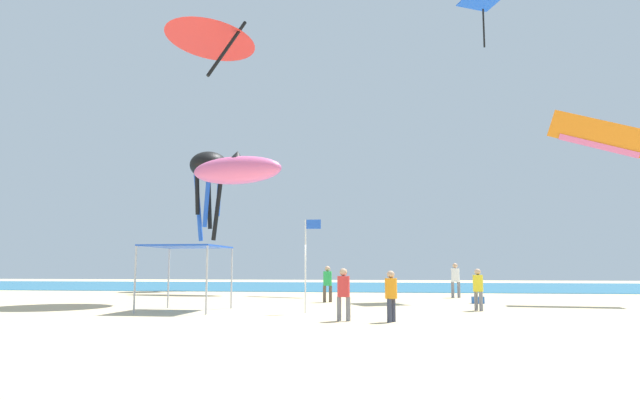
% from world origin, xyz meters
% --- Properties ---
extents(ground, '(110.00, 110.00, 0.10)m').
position_xyz_m(ground, '(0.00, 0.00, -0.05)').
color(ground, '#D1BA8C').
extents(ocean_strip, '(110.00, 25.21, 0.03)m').
position_xyz_m(ocean_strip, '(0.00, 29.11, 0.01)').
color(ocean_strip, '#1E6B93').
rests_on(ocean_strip, ground).
extents(canopy_tent, '(2.80, 3.07, 2.52)m').
position_xyz_m(canopy_tent, '(-4.32, -0.51, 2.38)').
color(canopy_tent, '#B2B2B7').
rests_on(canopy_tent, ground).
extents(person_near_tent, '(0.44, 0.39, 1.64)m').
position_xyz_m(person_near_tent, '(2.16, -3.74, 0.96)').
color(person_near_tent, slate).
rests_on(person_near_tent, ground).
extents(person_leftmost, '(0.39, 0.39, 1.62)m').
position_xyz_m(person_leftmost, '(6.93, 1.14, 0.95)').
color(person_leftmost, slate).
rests_on(person_leftmost, ground).
extents(person_central, '(0.43, 0.41, 1.74)m').
position_xyz_m(person_central, '(0.42, 5.72, 1.02)').
color(person_central, brown).
rests_on(person_central, ground).
extents(person_rightmost, '(0.37, 0.39, 1.57)m').
position_xyz_m(person_rightmost, '(3.65, -3.90, 0.92)').
color(person_rightmost, '#33384C').
rests_on(person_rightmost, ground).
extents(person_far_shore, '(0.51, 0.45, 1.91)m').
position_xyz_m(person_far_shore, '(6.98, 10.79, 1.12)').
color(person_far_shore, slate).
rests_on(person_far_shore, ground).
extents(banner_flag, '(0.61, 0.06, 3.46)m').
position_xyz_m(banner_flag, '(0.51, -0.78, 2.10)').
color(banner_flag, silver).
rests_on(banner_flag, ground).
extents(cooler_box, '(0.57, 0.37, 0.35)m').
position_xyz_m(cooler_box, '(7.51, 5.75, 0.18)').
color(cooler_box, blue).
rests_on(cooler_box, ground).
extents(kite_delta_red, '(6.87, 6.86, 3.99)m').
position_xyz_m(kite_delta_red, '(-5.86, 5.96, 14.13)').
color(kite_delta_red, red).
extents(kite_diamond_blue, '(3.08, 3.08, 3.24)m').
position_xyz_m(kite_diamond_blue, '(9.14, 11.56, 17.64)').
color(kite_diamond_blue, blue).
extents(kite_octopus_black, '(4.04, 4.04, 6.75)m').
position_xyz_m(kite_octopus_black, '(-10.30, 18.52, 9.01)').
color(kite_octopus_black, black).
extents(kite_inflatable_pink, '(6.72, 3.32, 2.57)m').
position_xyz_m(kite_inflatable_pink, '(-6.81, 14.21, 8.17)').
color(kite_inflatable_pink, pink).
extents(kite_parafoil_orange, '(4.47, 1.78, 2.82)m').
position_xyz_m(kite_parafoil_orange, '(13.68, 7.09, 8.19)').
color(kite_parafoil_orange, orange).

